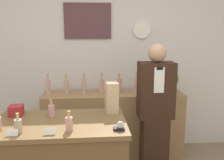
% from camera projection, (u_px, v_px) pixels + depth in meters
% --- Properties ---
extents(back_wall, '(5.20, 0.09, 2.70)m').
position_uv_depth(back_wall, '(99.00, 59.00, 3.60)').
color(back_wall, silver).
rests_on(back_wall, ground_plane).
extents(back_shelf, '(1.93, 0.43, 0.91)m').
position_uv_depth(back_shelf, '(114.00, 125.00, 3.53)').
color(back_shelf, '#9E754C').
rests_on(back_shelf, ground_plane).
extents(shopkeeper, '(0.41, 0.26, 1.62)m').
position_uv_depth(shopkeeper, '(155.00, 112.00, 2.96)').
color(shopkeeper, '#331E14').
rests_on(shopkeeper, ground_plane).
extents(potted_plant, '(0.23, 0.23, 0.32)m').
position_uv_depth(potted_plant, '(170.00, 81.00, 3.43)').
color(potted_plant, '#4C3D2D').
rests_on(potted_plant, back_shelf).
extents(paper_bag, '(0.13, 0.14, 0.30)m').
position_uv_depth(paper_bag, '(112.00, 98.00, 2.44)').
color(paper_bag, tan).
rests_on(paper_bag, display_counter).
extents(tape_dispenser, '(0.09, 0.06, 0.07)m').
position_uv_depth(tape_dispenser, '(119.00, 127.00, 2.02)').
color(tape_dispenser, black).
rests_on(tape_dispenser, display_counter).
extents(price_card_left, '(0.09, 0.02, 0.06)m').
position_uv_depth(price_card_left, '(12.00, 133.00, 1.91)').
color(price_card_left, white).
rests_on(price_card_left, display_counter).
extents(price_card_right, '(0.09, 0.02, 0.06)m').
position_uv_depth(price_card_right, '(50.00, 131.00, 1.93)').
color(price_card_right, white).
rests_on(price_card_right, display_counter).
extents(gift_box, '(0.14, 0.14, 0.10)m').
position_uv_depth(gift_box, '(16.00, 110.00, 2.37)').
color(gift_box, maroon).
rests_on(gift_box, display_counter).
extents(counter_bottle_1, '(0.06, 0.06, 0.17)m').
position_uv_depth(counter_bottle_1, '(18.00, 126.00, 1.95)').
color(counter_bottle_1, tan).
rests_on(counter_bottle_1, display_counter).
extents(counter_bottle_2, '(0.06, 0.06, 0.17)m').
position_uv_depth(counter_bottle_2, '(51.00, 110.00, 2.33)').
color(counter_bottle_2, tan).
rests_on(counter_bottle_2, display_counter).
extents(counter_bottle_3, '(0.06, 0.06, 0.17)m').
position_uv_depth(counter_bottle_3, '(69.00, 123.00, 2.00)').
color(counter_bottle_3, tan).
rests_on(counter_bottle_3, display_counter).
extents(shelf_bottle_0, '(0.06, 0.06, 0.29)m').
position_uv_depth(shelf_bottle_0, '(48.00, 87.00, 3.35)').
color(shelf_bottle_0, tan).
rests_on(shelf_bottle_0, back_shelf).
extents(shelf_bottle_1, '(0.06, 0.06, 0.29)m').
position_uv_depth(shelf_bottle_1, '(66.00, 86.00, 3.37)').
color(shelf_bottle_1, tan).
rests_on(shelf_bottle_1, back_shelf).
extents(shelf_bottle_2, '(0.06, 0.06, 0.29)m').
position_uv_depth(shelf_bottle_2, '(84.00, 86.00, 3.37)').
color(shelf_bottle_2, tan).
rests_on(shelf_bottle_2, back_shelf).
extents(shelf_bottle_3, '(0.06, 0.06, 0.29)m').
position_uv_depth(shelf_bottle_3, '(102.00, 86.00, 3.40)').
color(shelf_bottle_3, tan).
rests_on(shelf_bottle_3, back_shelf).
extents(shelf_bottle_4, '(0.06, 0.06, 0.29)m').
position_uv_depth(shelf_bottle_4, '(119.00, 86.00, 3.41)').
color(shelf_bottle_4, tan).
rests_on(shelf_bottle_4, back_shelf).
extents(shelf_bottle_5, '(0.06, 0.06, 0.29)m').
position_uv_depth(shelf_bottle_5, '(137.00, 85.00, 3.43)').
color(shelf_bottle_5, tan).
rests_on(shelf_bottle_5, back_shelf).
extents(shelf_bottle_6, '(0.06, 0.06, 0.29)m').
position_uv_depth(shelf_bottle_6, '(154.00, 85.00, 3.44)').
color(shelf_bottle_6, tan).
rests_on(shelf_bottle_6, back_shelf).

